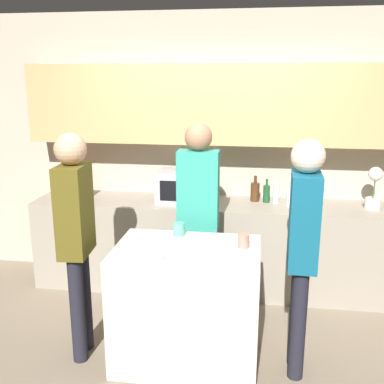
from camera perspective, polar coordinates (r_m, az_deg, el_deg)
The scene contains 17 objects.
ground_plane at distance 3.52m, azimuth 0.61°, elevation -21.87°, with size 14.00×14.00×0.00m, color #7F705B.
back_wall at distance 4.52m, azimuth 3.56°, elevation 7.50°, with size 6.40×0.40×2.70m.
back_counter at distance 4.52m, azimuth 3.04°, elevation -6.80°, with size 3.60×0.62×0.89m.
kitchen_island at distance 3.43m, azimuth -0.63°, elevation -14.07°, with size 1.04×0.71×0.89m.
microwave at distance 4.39m, azimuth -0.94°, elevation 0.71°, with size 0.52×0.39×0.30m.
toaster at distance 4.71m, azimuth -14.32°, elevation 0.46°, with size 0.26×0.16×0.18m.
potted_plant at distance 4.45m, azimuth 22.13°, elevation 0.47°, with size 0.14×0.14×0.40m.
bottle_0 at distance 4.45m, azimuth 8.00°, elevation 0.07°, with size 0.09×0.09×0.25m.
bottle_1 at distance 4.43m, azimuth 9.44°, elevation -0.18°, with size 0.07×0.07×0.23m.
bottle_2 at distance 4.42m, azimuth 10.63°, elevation -0.19°, with size 0.06×0.06×0.25m.
bottle_3 at distance 4.33m, azimuth 12.37°, elevation -0.67°, with size 0.07×0.07×0.23m.
plate_on_island at distance 3.09m, azimuth -5.93°, elevation -8.16°, with size 0.26×0.26×0.01m.
cup_0 at distance 3.47m, azimuth -1.70°, elevation -4.73°, with size 0.09×0.09×0.10m.
cup_1 at distance 3.25m, azimuth 6.54°, elevation -6.17°, with size 0.08×0.08×0.10m.
person_left at distance 3.15m, azimuth 13.89°, elevation -5.87°, with size 0.22×0.35×1.70m.
person_center at distance 3.77m, azimuth 0.79°, elevation -1.74°, with size 0.34×0.23×1.72m.
person_right at distance 3.35m, azimuth -14.55°, elevation -4.46°, with size 0.22×0.35×1.71m.
Camera 1 is at (0.38, -2.81, 2.08)m, focal length 42.00 mm.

